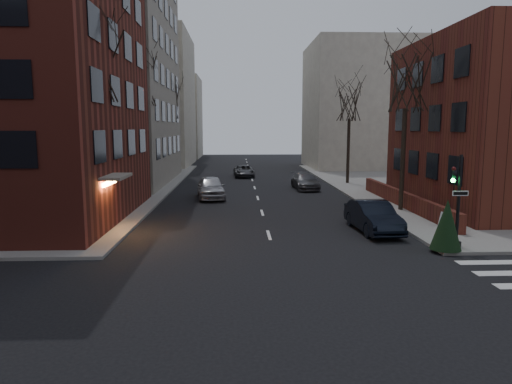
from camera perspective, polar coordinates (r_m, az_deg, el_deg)
The scene contains 20 objects.
ground at distance 11.47m, azimuth 6.12°, elevation -19.50°, with size 160.00×160.00×0.00m, color black.
building_left_tan at distance 47.47m, azimuth -22.51°, elevation 18.05°, with size 18.00×18.00×28.00m, color gray.
low_wall_right at distance 31.37m, azimuth 17.89°, elevation -0.84°, with size 0.35×16.00×1.00m, color #5A251A.
building_distant_la at distance 66.52m, azimuth -14.35°, elevation 11.02°, with size 14.00×16.00×18.00m, color beige.
building_distant_ra at distance 62.35m, azimuth 13.20°, elevation 10.36°, with size 14.00×14.00×16.00m, color beige.
building_distant_lb at distance 82.86m, azimuth -10.50°, elevation 9.13°, with size 10.00×12.00×14.00m, color beige.
traffic_signal at distance 21.56m, azimuth 23.81°, elevation -1.67°, with size 0.76×0.44×4.00m.
tree_left_a at distance 25.31m, azimuth -19.67°, elevation 14.82°, with size 4.18×4.18×10.26m.
tree_left_b at distance 36.94m, azimuth -14.09°, elevation 13.46°, with size 4.40×4.40×10.80m.
tree_left_c at distance 50.64m, azimuth -10.84°, elevation 11.03°, with size 3.96×3.96×9.72m.
tree_right_a at distance 30.03m, azimuth 18.27°, elevation 12.90°, with size 3.96×3.96×9.72m.
tree_right_b at distance 43.37m, azimuth 11.62°, elevation 10.94°, with size 3.74×3.74×9.18m.
streetlamp_near at distance 32.74m, azimuth -14.18°, elevation 5.98°, with size 0.36×0.36×6.28m.
streetlamp_far at distance 52.48m, azimuth -9.76°, elevation 6.81°, with size 0.36×0.36×6.28m.
parked_sedan at distance 24.06m, azimuth 14.43°, elevation -3.00°, with size 1.66×4.77×1.57m, color black.
car_lane_silver at distance 34.46m, azimuth -5.68°, elevation 0.59°, with size 1.96×4.87×1.66m, color #A2A2A8.
car_lane_gray at distance 39.58m, azimuth 6.15°, elevation 1.34°, with size 1.93×4.74×1.38m, color #3F3F44.
car_lane_far at distance 49.22m, azimuth -1.52°, elevation 2.63°, with size 2.08×4.52×1.26m, color #3B3C40.
sandwich_board at distance 25.55m, azimuth 22.63°, elevation -3.25°, with size 0.36×0.51×0.82m, color silver.
evergreen_shrub at distance 20.96m, azimuth 22.73°, elevation -3.76°, with size 1.29×1.29×2.15m, color black.
Camera 1 is at (-1.58, -10.05, 5.30)m, focal length 32.00 mm.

